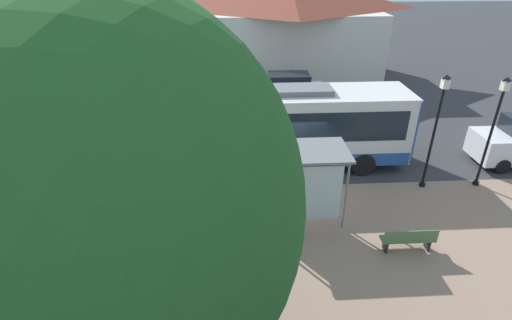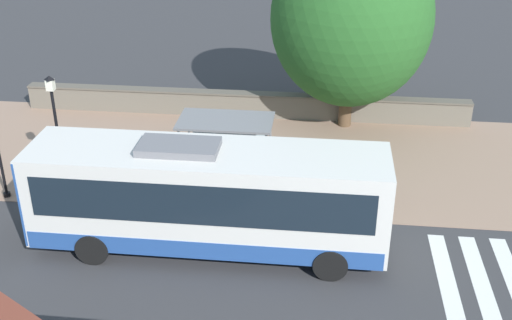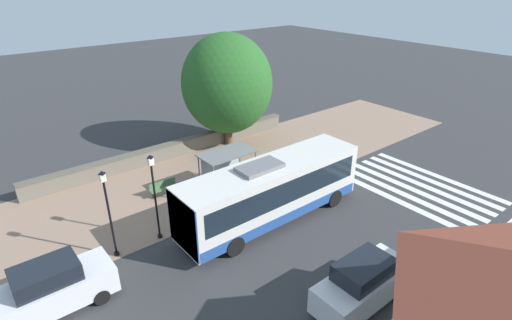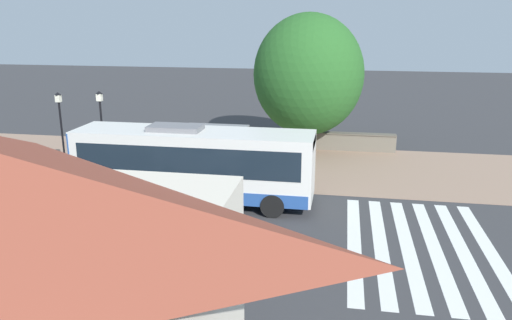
{
  "view_description": "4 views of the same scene",
  "coord_description": "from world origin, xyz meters",
  "px_view_note": "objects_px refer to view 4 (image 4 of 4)",
  "views": [
    {
      "loc": [
        -13.56,
        2.37,
        8.51
      ],
      "look_at": [
        -0.27,
        1.57,
        1.4
      ],
      "focal_mm": 28.0,
      "sensor_mm": 36.0,
      "label": 1
    },
    {
      "loc": [
        18.18,
        3.56,
        11.32
      ],
      "look_at": [
        -0.97,
        1.41,
        1.61
      ],
      "focal_mm": 45.0,
      "sensor_mm": 36.0,
      "label": 2
    },
    {
      "loc": [
        15.58,
        -11.68,
        12.15
      ],
      "look_at": [
        0.04,
        0.8,
        2.69
      ],
      "focal_mm": 28.0,
      "sensor_mm": 36.0,
      "label": 3
    },
    {
      "loc": [
        22.35,
        6.7,
        7.99
      ],
      "look_at": [
        0.4,
        2.81,
        1.65
      ],
      "focal_mm": 35.0,
      "sensor_mm": 36.0,
      "label": 4
    }
  ],
  "objects_px": {
    "bus_shelter": "(216,135)",
    "pedestrian": "(287,175)",
    "bus": "(194,163)",
    "shade_tree": "(308,75)",
    "street_lamp_near": "(102,128)",
    "parked_car_far_lane": "(100,244)",
    "street_lamp_far": "(62,128)",
    "bench": "(171,154)"
  },
  "relations": [
    {
      "from": "bus_shelter",
      "to": "pedestrian",
      "type": "xyz_separation_m",
      "value": [
        2.46,
        4.03,
        -1.21
      ]
    },
    {
      "from": "bus",
      "to": "shade_tree",
      "type": "relative_size",
      "value": 1.26
    },
    {
      "from": "pedestrian",
      "to": "street_lamp_near",
      "type": "relative_size",
      "value": 0.37
    },
    {
      "from": "street_lamp_near",
      "to": "bus_shelter",
      "type": "bearing_deg",
      "value": 108.64
    },
    {
      "from": "parked_car_far_lane",
      "to": "street_lamp_far",
      "type": "bearing_deg",
      "value": -144.26
    },
    {
      "from": "pedestrian",
      "to": "shade_tree",
      "type": "bearing_deg",
      "value": 178.23
    },
    {
      "from": "bus",
      "to": "street_lamp_near",
      "type": "distance_m",
      "value": 5.93
    },
    {
      "from": "street_lamp_far",
      "to": "shade_tree",
      "type": "relative_size",
      "value": 0.53
    },
    {
      "from": "pedestrian",
      "to": "parked_car_far_lane",
      "type": "xyz_separation_m",
      "value": [
        8.44,
        -5.07,
        0.02
      ]
    },
    {
      "from": "street_lamp_near",
      "to": "parked_car_far_lane",
      "type": "height_order",
      "value": "street_lamp_near"
    },
    {
      "from": "street_lamp_near",
      "to": "bus",
      "type": "bearing_deg",
      "value": 67.33
    },
    {
      "from": "bench",
      "to": "street_lamp_far",
      "type": "relative_size",
      "value": 0.38
    },
    {
      "from": "street_lamp_far",
      "to": "parked_car_far_lane",
      "type": "distance_m",
      "value": 11.33
    },
    {
      "from": "pedestrian",
      "to": "street_lamp_far",
      "type": "bearing_deg",
      "value": -93.28
    },
    {
      "from": "bus_shelter",
      "to": "pedestrian",
      "type": "height_order",
      "value": "bus_shelter"
    },
    {
      "from": "bench",
      "to": "shade_tree",
      "type": "height_order",
      "value": "shade_tree"
    },
    {
      "from": "bus_shelter",
      "to": "parked_car_far_lane",
      "type": "bearing_deg",
      "value": -5.46
    },
    {
      "from": "street_lamp_near",
      "to": "street_lamp_far",
      "type": "distance_m",
      "value": 2.22
    },
    {
      "from": "bus",
      "to": "street_lamp_far",
      "type": "height_order",
      "value": "street_lamp_far"
    },
    {
      "from": "parked_car_far_lane",
      "to": "shade_tree",
      "type": "bearing_deg",
      "value": 162.34
    },
    {
      "from": "shade_tree",
      "to": "parked_car_far_lane",
      "type": "distance_m",
      "value": 17.96
    },
    {
      "from": "bus",
      "to": "pedestrian",
      "type": "relative_size",
      "value": 6.28
    },
    {
      "from": "bench",
      "to": "street_lamp_near",
      "type": "bearing_deg",
      "value": -29.83
    },
    {
      "from": "bus",
      "to": "shade_tree",
      "type": "xyz_separation_m",
      "value": [
        -9.92,
        4.25,
        2.92
      ]
    },
    {
      "from": "bench",
      "to": "street_lamp_far",
      "type": "bearing_deg",
      "value": -49.46
    },
    {
      "from": "street_lamp_far",
      "to": "bus",
      "type": "bearing_deg",
      "value": 73.4
    },
    {
      "from": "pedestrian",
      "to": "bench",
      "type": "bearing_deg",
      "value": -121.32
    },
    {
      "from": "bus_shelter",
      "to": "shade_tree",
      "type": "distance_m",
      "value": 7.68
    },
    {
      "from": "bench",
      "to": "street_lamp_near",
      "type": "height_order",
      "value": "street_lamp_near"
    },
    {
      "from": "bus_shelter",
      "to": "pedestrian",
      "type": "bearing_deg",
      "value": 58.6
    },
    {
      "from": "pedestrian",
      "to": "parked_car_far_lane",
      "type": "distance_m",
      "value": 9.85
    },
    {
      "from": "street_lamp_near",
      "to": "shade_tree",
      "type": "bearing_deg",
      "value": 128.4
    },
    {
      "from": "bench",
      "to": "street_lamp_far",
      "type": "height_order",
      "value": "street_lamp_far"
    },
    {
      "from": "pedestrian",
      "to": "bench",
      "type": "xyz_separation_m",
      "value": [
        -4.41,
        -7.25,
        -0.51
      ]
    },
    {
      "from": "bus",
      "to": "street_lamp_near",
      "type": "height_order",
      "value": "street_lamp_near"
    },
    {
      "from": "bench",
      "to": "bus_shelter",
      "type": "bearing_deg",
      "value": 58.78
    },
    {
      "from": "bus_shelter",
      "to": "parked_car_far_lane",
      "type": "xyz_separation_m",
      "value": [
        10.9,
        -1.04,
        -1.18
      ]
    },
    {
      "from": "pedestrian",
      "to": "bench",
      "type": "distance_m",
      "value": 8.5
    },
    {
      "from": "shade_tree",
      "to": "pedestrian",
      "type": "bearing_deg",
      "value": -1.77
    },
    {
      "from": "bus_shelter",
      "to": "bench",
      "type": "relative_size",
      "value": 1.93
    },
    {
      "from": "pedestrian",
      "to": "street_lamp_near",
      "type": "height_order",
      "value": "street_lamp_near"
    },
    {
      "from": "bus",
      "to": "bench",
      "type": "height_order",
      "value": "bus"
    }
  ]
}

